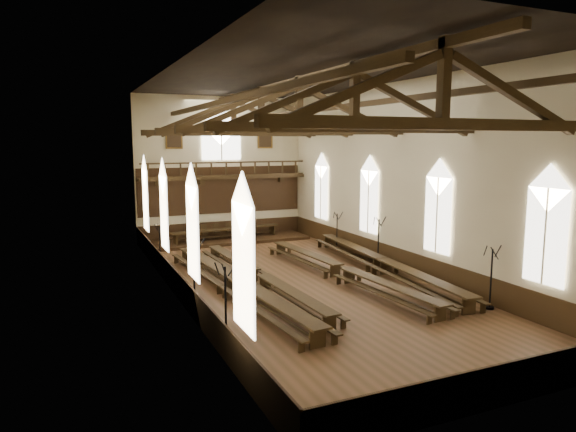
{
  "coord_description": "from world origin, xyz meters",
  "views": [
    {
      "loc": [
        -10.37,
        -22.23,
        6.9
      ],
      "look_at": [
        0.09,
        1.5,
        3.11
      ],
      "focal_mm": 32.0,
      "sensor_mm": 36.0,
      "label": 1
    }
  ],
  "objects_px": {
    "dais": "(226,240)",
    "candelabrum_left_near": "(226,320)",
    "candelabrum_right_near": "(490,290)",
    "refectory_row_b": "(258,275)",
    "high_table": "(226,230)",
    "refectory_row_a": "(235,282)",
    "candelabrum_right_far": "(337,238)",
    "candelabrum_left_far": "(160,252)",
    "candelabrum_left_mid": "(194,286)",
    "refectory_row_d": "(383,262)",
    "candelabrum_right_mid": "(378,251)",
    "refectory_row_c": "(342,270)"
  },
  "relations": [
    {
      "from": "dais",
      "to": "candelabrum_left_near",
      "type": "bearing_deg",
      "value": -107.03
    },
    {
      "from": "candelabrum_left_near",
      "to": "candelabrum_right_near",
      "type": "distance_m",
      "value": 11.13
    },
    {
      "from": "refectory_row_b",
      "to": "high_table",
      "type": "height_order",
      "value": "high_table"
    },
    {
      "from": "refectory_row_a",
      "to": "candelabrum_right_far",
      "type": "relative_size",
      "value": 6.09
    },
    {
      "from": "dais",
      "to": "candelabrum_left_far",
      "type": "xyz_separation_m",
      "value": [
        -5.34,
        -4.8,
        0.6
      ]
    },
    {
      "from": "dais",
      "to": "high_table",
      "type": "bearing_deg",
      "value": -74.29
    },
    {
      "from": "candelabrum_left_far",
      "to": "candelabrum_right_far",
      "type": "relative_size",
      "value": 0.95
    },
    {
      "from": "refectory_row_a",
      "to": "high_table",
      "type": "relative_size",
      "value": 1.9
    },
    {
      "from": "candelabrum_left_mid",
      "to": "candelabrum_right_near",
      "type": "distance_m",
      "value": 12.31
    },
    {
      "from": "refectory_row_d",
      "to": "candelabrum_right_mid",
      "type": "height_order",
      "value": "candelabrum_right_mid"
    },
    {
      "from": "refectory_row_c",
      "to": "high_table",
      "type": "distance_m",
      "value": 12.1
    },
    {
      "from": "refectory_row_c",
      "to": "candelabrum_left_near",
      "type": "relative_size",
      "value": 4.93
    },
    {
      "from": "candelabrum_right_mid",
      "to": "refectory_row_a",
      "type": "bearing_deg",
      "value": -167.58
    },
    {
      "from": "high_table",
      "to": "candelabrum_left_far",
      "type": "height_order",
      "value": "candelabrum_left_far"
    },
    {
      "from": "candelabrum_right_mid",
      "to": "high_table",
      "type": "bearing_deg",
      "value": 119.93
    },
    {
      "from": "candelabrum_left_mid",
      "to": "candelabrum_left_far",
      "type": "height_order",
      "value": "candelabrum_left_mid"
    },
    {
      "from": "candelabrum_right_mid",
      "to": "candelabrum_left_far",
      "type": "bearing_deg",
      "value": 154.9
    },
    {
      "from": "candelabrum_right_far",
      "to": "refectory_row_b",
      "type": "bearing_deg",
      "value": -142.37
    },
    {
      "from": "candelabrum_right_mid",
      "to": "candelabrum_right_far",
      "type": "distance_m",
      "value": 4.7
    },
    {
      "from": "refectory_row_d",
      "to": "refectory_row_b",
      "type": "bearing_deg",
      "value": 177.4
    },
    {
      "from": "refectory_row_a",
      "to": "refectory_row_b",
      "type": "xyz_separation_m",
      "value": [
        1.46,
        0.86,
        -0.07
      ]
    },
    {
      "from": "candelabrum_left_near",
      "to": "candelabrum_right_mid",
      "type": "bearing_deg",
      "value": 33.86
    },
    {
      "from": "refectory_row_b",
      "to": "candelabrum_left_near",
      "type": "distance_m",
      "value": 7.26
    },
    {
      "from": "refectory_row_d",
      "to": "dais",
      "type": "bearing_deg",
      "value": 114.01
    },
    {
      "from": "candelabrum_right_near",
      "to": "refectory_row_c",
      "type": "bearing_deg",
      "value": 117.8
    },
    {
      "from": "candelabrum_left_mid",
      "to": "high_table",
      "type": "bearing_deg",
      "value": 67.53
    },
    {
      "from": "refectory_row_c",
      "to": "candelabrum_left_mid",
      "type": "bearing_deg",
      "value": -172.13
    },
    {
      "from": "refectory_row_a",
      "to": "candelabrum_left_far",
      "type": "distance_m",
      "value": 7.48
    },
    {
      "from": "refectory_row_b",
      "to": "refectory_row_c",
      "type": "distance_m",
      "value": 4.24
    },
    {
      "from": "candelabrum_left_near",
      "to": "candelabrum_left_mid",
      "type": "relative_size",
      "value": 1.0
    },
    {
      "from": "refectory_row_c",
      "to": "candelabrum_right_mid",
      "type": "xyz_separation_m",
      "value": [
        3.37,
        1.86,
        0.31
      ]
    },
    {
      "from": "high_table",
      "to": "candelabrum_right_far",
      "type": "distance_m",
      "value": 7.82
    },
    {
      "from": "refectory_row_d",
      "to": "candelabrum_right_far",
      "type": "distance_m",
      "value": 6.17
    },
    {
      "from": "refectory_row_a",
      "to": "candelabrum_right_mid",
      "type": "xyz_separation_m",
      "value": [
        9.01,
        1.98,
        0.26
      ]
    },
    {
      "from": "dais",
      "to": "candelabrum_left_mid",
      "type": "xyz_separation_m",
      "value": [
        -5.34,
        -12.92,
        0.78
      ]
    },
    {
      "from": "candelabrum_left_mid",
      "to": "candelabrum_right_near",
      "type": "xyz_separation_m",
      "value": [
        11.1,
        -5.32,
        -0.06
      ]
    },
    {
      "from": "candelabrum_left_near",
      "to": "candelabrum_right_mid",
      "type": "height_order",
      "value": "candelabrum_left_near"
    },
    {
      "from": "candelabrum_left_near",
      "to": "candelabrum_right_far",
      "type": "relative_size",
      "value": 1.18
    },
    {
      "from": "refectory_row_b",
      "to": "high_table",
      "type": "relative_size",
      "value": 1.78
    },
    {
      "from": "candelabrum_left_far",
      "to": "candelabrum_right_far",
      "type": "distance_m",
      "value": 11.11
    },
    {
      "from": "refectory_row_d",
      "to": "candelabrum_right_near",
      "type": "xyz_separation_m",
      "value": [
        0.66,
        -6.82,
        0.24
      ]
    },
    {
      "from": "candelabrum_left_near",
      "to": "candelabrum_left_mid",
      "type": "height_order",
      "value": "candelabrum_left_near"
    },
    {
      "from": "dais",
      "to": "candelabrum_right_mid",
      "type": "distance_m",
      "value": 11.56
    },
    {
      "from": "dais",
      "to": "candelabrum_left_mid",
      "type": "height_order",
      "value": "candelabrum_left_mid"
    },
    {
      "from": "high_table",
      "to": "candelabrum_left_far",
      "type": "bearing_deg",
      "value": -138.07
    },
    {
      "from": "high_table",
      "to": "candelabrum_left_near",
      "type": "distance_m",
      "value": 18.25
    },
    {
      "from": "candelabrum_left_mid",
      "to": "candelabrum_right_far",
      "type": "distance_m",
      "value": 13.47
    },
    {
      "from": "refectory_row_a",
      "to": "candelabrum_left_near",
      "type": "relative_size",
      "value": 5.14
    },
    {
      "from": "candelabrum_left_mid",
      "to": "candelabrum_right_far",
      "type": "height_order",
      "value": "candelabrum_left_mid"
    },
    {
      "from": "refectory_row_b",
      "to": "candelabrum_right_mid",
      "type": "height_order",
      "value": "candelabrum_right_mid"
    }
  ]
}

